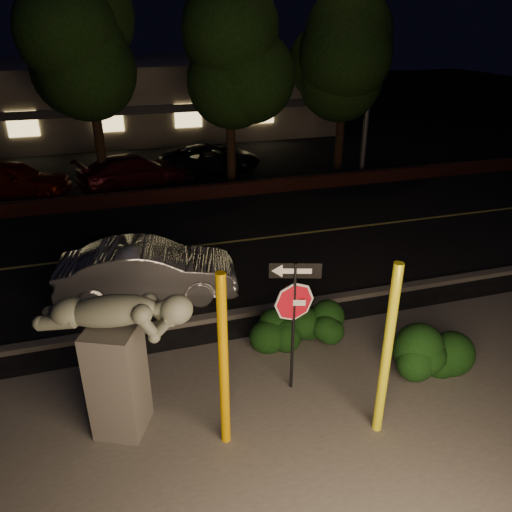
% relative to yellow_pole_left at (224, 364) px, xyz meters
% --- Properties ---
extents(ground, '(90.00, 90.00, 0.00)m').
position_rel_yellow_pole_left_xyz_m(ground, '(1.00, 10.65, -1.52)').
color(ground, black).
rests_on(ground, ground).
extents(patio, '(14.00, 6.00, 0.02)m').
position_rel_yellow_pole_left_xyz_m(patio, '(1.00, -0.35, -1.51)').
color(patio, '#4C4944').
rests_on(patio, ground).
extents(road, '(80.00, 8.00, 0.01)m').
position_rel_yellow_pole_left_xyz_m(road, '(1.00, 7.65, -1.52)').
color(road, black).
rests_on(road, ground).
extents(lane_marking, '(80.00, 0.12, 0.00)m').
position_rel_yellow_pole_left_xyz_m(lane_marking, '(1.00, 7.65, -1.50)').
color(lane_marking, gold).
rests_on(lane_marking, road).
extents(curb, '(80.00, 0.25, 0.12)m').
position_rel_yellow_pole_left_xyz_m(curb, '(1.00, 3.55, -1.46)').
color(curb, '#4C4944').
rests_on(curb, ground).
extents(brick_wall, '(40.00, 0.35, 0.50)m').
position_rel_yellow_pole_left_xyz_m(brick_wall, '(1.00, 11.95, -1.27)').
color(brick_wall, '#441A15').
rests_on(brick_wall, ground).
extents(parking_lot, '(40.00, 12.00, 0.01)m').
position_rel_yellow_pole_left_xyz_m(parking_lot, '(1.00, 17.65, -1.52)').
color(parking_lot, black).
rests_on(parking_lot, ground).
extents(building, '(22.00, 10.20, 4.00)m').
position_rel_yellow_pole_left_xyz_m(building, '(1.00, 25.64, 0.48)').
color(building, '#6B6355').
rests_on(building, ground).
extents(tree_far_b, '(5.20, 5.20, 8.41)m').
position_rel_yellow_pole_left_xyz_m(tree_far_b, '(-1.50, 13.85, 4.53)').
color(tree_far_b, black).
rests_on(tree_far_b, ground).
extents(tree_far_c, '(4.80, 4.80, 7.84)m').
position_rel_yellow_pole_left_xyz_m(tree_far_c, '(3.50, 13.45, 4.14)').
color(tree_far_c, black).
rests_on(tree_far_c, ground).
extents(tree_far_d, '(4.40, 4.40, 7.42)m').
position_rel_yellow_pole_left_xyz_m(tree_far_d, '(8.50, 13.95, 3.89)').
color(tree_far_d, black).
rests_on(tree_far_d, ground).
extents(yellow_pole_left, '(0.15, 0.15, 3.05)m').
position_rel_yellow_pole_left_xyz_m(yellow_pole_left, '(0.00, 0.00, 0.00)').
color(yellow_pole_left, '#F4B100').
rests_on(yellow_pole_left, ground).
extents(yellow_pole_right, '(0.15, 0.15, 3.07)m').
position_rel_yellow_pole_left_xyz_m(yellow_pole_right, '(2.45, -0.48, 0.01)').
color(yellow_pole_right, '#FFFB1E').
rests_on(yellow_pole_right, ground).
extents(signpost, '(0.84, 0.28, 2.56)m').
position_rel_yellow_pole_left_xyz_m(signpost, '(1.45, 0.90, 0.30)').
color(signpost, black).
rests_on(signpost, ground).
extents(sculpture, '(2.36, 1.54, 2.61)m').
position_rel_yellow_pole_left_xyz_m(sculpture, '(-1.51, 0.74, 0.09)').
color(sculpture, '#4C4944').
rests_on(sculpture, ground).
extents(hedge_center, '(1.92, 1.38, 0.91)m').
position_rel_yellow_pole_left_xyz_m(hedge_center, '(1.97, 2.39, -1.07)').
color(hedge_center, black).
rests_on(hedge_center, ground).
extents(hedge_right, '(1.70, 1.15, 1.02)m').
position_rel_yellow_pole_left_xyz_m(hedge_right, '(2.23, 2.02, -1.01)').
color(hedge_right, black).
rests_on(hedge_right, ground).
extents(hedge_far_right, '(1.58, 1.04, 1.06)m').
position_rel_yellow_pole_left_xyz_m(hedge_far_right, '(4.18, 0.42, -0.99)').
color(hedge_far_right, black).
rests_on(hedge_far_right, ground).
extents(streetlight, '(1.68, 0.49, 11.14)m').
position_rel_yellow_pole_left_xyz_m(streetlight, '(8.95, 13.00, 5.10)').
color(streetlight, '#444549').
rests_on(streetlight, ground).
extents(silver_sedan, '(4.37, 2.05, 1.38)m').
position_rel_yellow_pole_left_xyz_m(silver_sedan, '(-0.69, 5.04, -0.83)').
color(silver_sedan, '#B3B3B8').
rests_on(silver_sedan, ground).
extents(parked_car_red, '(4.53, 2.73, 1.44)m').
position_rel_yellow_pole_left_xyz_m(parked_car_red, '(-4.85, 14.01, -0.80)').
color(parked_car_red, maroon).
rests_on(parked_car_red, ground).
extents(parked_car_darkred, '(4.89, 3.14, 1.32)m').
position_rel_yellow_pole_left_xyz_m(parked_car_darkred, '(-0.31, 14.11, -0.86)').
color(parked_car_darkred, '#410A13').
rests_on(parked_car_darkred, ground).
extents(parked_car_dark, '(4.78, 3.00, 1.23)m').
position_rel_yellow_pole_left_xyz_m(parked_car_dark, '(3.06, 15.35, -0.91)').
color(parked_car_dark, black).
rests_on(parked_car_dark, ground).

